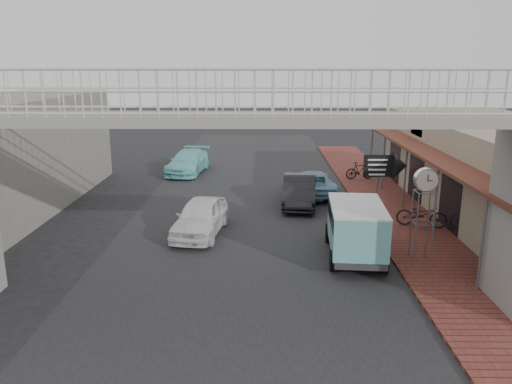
{
  "coord_description": "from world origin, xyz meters",
  "views": [
    {
      "loc": [
        0.63,
        -16.46,
        6.45
      ],
      "look_at": [
        0.39,
        1.62,
        1.8
      ],
      "focal_mm": 35.0,
      "sensor_mm": 36.0,
      "label": 1
    }
  ],
  "objects_px": {
    "white_hatchback": "(200,217)",
    "motorcycle_far": "(360,171)",
    "arrow_sign": "(397,167)",
    "street_clock": "(426,184)",
    "dark_sedan": "(299,191)",
    "motorcycle_near": "(421,214)",
    "angkot_van": "(356,223)",
    "angkot_far": "(188,162)",
    "angkot_curb": "(312,183)"
  },
  "relations": [
    {
      "from": "dark_sedan",
      "to": "angkot_far",
      "type": "height_order",
      "value": "dark_sedan"
    },
    {
      "from": "angkot_far",
      "to": "street_clock",
      "type": "xyz_separation_m",
      "value": [
        9.8,
        -14.05,
        2.02
      ]
    },
    {
      "from": "angkot_far",
      "to": "arrow_sign",
      "type": "xyz_separation_m",
      "value": [
        9.84,
        -10.38,
        1.84
      ]
    },
    {
      "from": "angkot_curb",
      "to": "motorcycle_far",
      "type": "height_order",
      "value": "angkot_curb"
    },
    {
      "from": "dark_sedan",
      "to": "angkot_van",
      "type": "xyz_separation_m",
      "value": [
        1.44,
        -6.52,
        0.53
      ]
    },
    {
      "from": "angkot_far",
      "to": "motorcycle_far",
      "type": "distance_m",
      "value": 10.25
    },
    {
      "from": "white_hatchback",
      "to": "angkot_van",
      "type": "bearing_deg",
      "value": -15.34
    },
    {
      "from": "dark_sedan",
      "to": "street_clock",
      "type": "distance_m",
      "value": 8.06
    },
    {
      "from": "white_hatchback",
      "to": "angkot_curb",
      "type": "relative_size",
      "value": 0.92
    },
    {
      "from": "dark_sedan",
      "to": "motorcycle_far",
      "type": "relative_size",
      "value": 2.63
    },
    {
      "from": "white_hatchback",
      "to": "dark_sedan",
      "type": "distance_m",
      "value": 5.87
    },
    {
      "from": "motorcycle_near",
      "to": "arrow_sign",
      "type": "bearing_deg",
      "value": 99.65
    },
    {
      "from": "dark_sedan",
      "to": "angkot_van",
      "type": "height_order",
      "value": "angkot_van"
    },
    {
      "from": "angkot_curb",
      "to": "motorcycle_near",
      "type": "bearing_deg",
      "value": 122.44
    },
    {
      "from": "white_hatchback",
      "to": "street_clock",
      "type": "xyz_separation_m",
      "value": [
        7.67,
        -2.79,
        2.0
      ]
    },
    {
      "from": "angkot_van",
      "to": "street_clock",
      "type": "distance_m",
      "value": 2.6
    },
    {
      "from": "angkot_curb",
      "to": "street_clock",
      "type": "bearing_deg",
      "value": 103.91
    },
    {
      "from": "white_hatchback",
      "to": "arrow_sign",
      "type": "relative_size",
      "value": 1.36
    },
    {
      "from": "angkot_curb",
      "to": "arrow_sign",
      "type": "height_order",
      "value": "arrow_sign"
    },
    {
      "from": "angkot_van",
      "to": "motorcycle_far",
      "type": "height_order",
      "value": "angkot_van"
    },
    {
      "from": "street_clock",
      "to": "white_hatchback",
      "type": "bearing_deg",
      "value": 158.7
    },
    {
      "from": "angkot_van",
      "to": "arrow_sign",
      "type": "distance_m",
      "value": 4.09
    },
    {
      "from": "motorcycle_near",
      "to": "angkot_curb",
      "type": "bearing_deg",
      "value": 53.42
    },
    {
      "from": "angkot_far",
      "to": "motorcycle_near",
      "type": "relative_size",
      "value": 2.41
    },
    {
      "from": "white_hatchback",
      "to": "dark_sedan",
      "type": "relative_size",
      "value": 0.97
    },
    {
      "from": "arrow_sign",
      "to": "dark_sedan",
      "type": "bearing_deg",
      "value": 136.87
    },
    {
      "from": "white_hatchback",
      "to": "motorcycle_far",
      "type": "bearing_deg",
      "value": 57.06
    },
    {
      "from": "angkot_van",
      "to": "motorcycle_near",
      "type": "height_order",
      "value": "angkot_van"
    },
    {
      "from": "dark_sedan",
      "to": "white_hatchback",
      "type": "bearing_deg",
      "value": -129.87
    },
    {
      "from": "dark_sedan",
      "to": "angkot_far",
      "type": "xyz_separation_m",
      "value": [
        -6.26,
        7.09,
        -0.02
      ]
    },
    {
      "from": "street_clock",
      "to": "arrow_sign",
      "type": "xyz_separation_m",
      "value": [
        0.04,
        3.67,
        -0.17
      ]
    },
    {
      "from": "angkot_far",
      "to": "street_clock",
      "type": "height_order",
      "value": "street_clock"
    },
    {
      "from": "motorcycle_near",
      "to": "motorcycle_far",
      "type": "relative_size",
      "value": 1.21
    },
    {
      "from": "angkot_curb",
      "to": "street_clock",
      "type": "distance_m",
      "value": 9.56
    },
    {
      "from": "white_hatchback",
      "to": "motorcycle_near",
      "type": "xyz_separation_m",
      "value": [
        8.79,
        0.73,
        -0.09
      ]
    },
    {
      "from": "white_hatchback",
      "to": "angkot_curb",
      "type": "distance_m",
      "value": 7.84
    },
    {
      "from": "angkot_far",
      "to": "motorcycle_near",
      "type": "bearing_deg",
      "value": -36.67
    },
    {
      "from": "dark_sedan",
      "to": "angkot_far",
      "type": "distance_m",
      "value": 9.46
    },
    {
      "from": "angkot_curb",
      "to": "arrow_sign",
      "type": "bearing_deg",
      "value": 114.91
    },
    {
      "from": "dark_sedan",
      "to": "street_clock",
      "type": "relative_size",
      "value": 1.35
    },
    {
      "from": "white_hatchback",
      "to": "motorcycle_far",
      "type": "distance_m",
      "value": 12.22
    },
    {
      "from": "white_hatchback",
      "to": "motorcycle_near",
      "type": "bearing_deg",
      "value": 12.32
    },
    {
      "from": "dark_sedan",
      "to": "arrow_sign",
      "type": "height_order",
      "value": "arrow_sign"
    },
    {
      "from": "white_hatchback",
      "to": "angkot_curb",
      "type": "height_order",
      "value": "white_hatchback"
    },
    {
      "from": "angkot_curb",
      "to": "angkot_far",
      "type": "height_order",
      "value": "angkot_far"
    },
    {
      "from": "white_hatchback",
      "to": "dark_sedan",
      "type": "bearing_deg",
      "value": 52.78
    },
    {
      "from": "motorcycle_far",
      "to": "street_clock",
      "type": "distance_m",
      "value": 12.27
    },
    {
      "from": "angkot_curb",
      "to": "motorcycle_near",
      "type": "xyz_separation_m",
      "value": [
        3.89,
        -5.38,
        -0.01
      ]
    },
    {
      "from": "angkot_van",
      "to": "arrow_sign",
      "type": "bearing_deg",
      "value": 60.62
    },
    {
      "from": "motorcycle_far",
      "to": "arrow_sign",
      "type": "relative_size",
      "value": 0.54
    }
  ]
}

